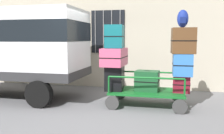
% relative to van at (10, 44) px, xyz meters
% --- Properties ---
extents(ground_plane, '(40.00, 40.00, 0.00)m').
position_rel_van_xyz_m(ground_plane, '(3.05, -0.52, -1.60)').
color(ground_plane, slate).
extents(building_wall, '(12.00, 0.38, 5.00)m').
position_rel_van_xyz_m(building_wall, '(3.05, 2.18, 0.90)').
color(building_wall, '#BCB29E').
rests_on(building_wall, ground).
extents(van, '(4.51, 1.97, 2.58)m').
position_rel_van_xyz_m(van, '(0.00, 0.00, 0.00)').
color(van, silver).
rests_on(van, ground).
extents(luggage_cart, '(1.97, 1.20, 0.40)m').
position_rel_van_xyz_m(luggage_cart, '(4.11, -0.13, -1.27)').
color(luggage_cart, '#146023').
rests_on(luggage_cart, ground).
extents(cart_railing, '(1.87, 1.06, 0.44)m').
position_rel_van_xyz_m(cart_railing, '(4.11, -0.13, -0.84)').
color(cart_railing, '#146023').
rests_on(cart_railing, luggage_cart).
extents(suitcase_left_bottom, '(0.52, 0.84, 0.64)m').
position_rel_van_xyz_m(suitcase_left_bottom, '(3.24, -0.09, -0.88)').
color(suitcase_left_bottom, black).
rests_on(suitcase_left_bottom, luggage_cart).
extents(suitcase_left_middle, '(0.58, 0.99, 0.47)m').
position_rel_van_xyz_m(suitcase_left_middle, '(3.24, -0.16, -0.32)').
color(suitcase_left_middle, '#CC4C72').
rests_on(suitcase_left_middle, suitcase_left_bottom).
extents(suitcase_left_top, '(0.51, 0.67, 0.60)m').
position_rel_van_xyz_m(suitcase_left_top, '(3.24, -0.12, 0.21)').
color(suitcase_left_top, '#0F5960').
rests_on(suitcase_left_top, suitcase_left_middle).
extents(suitcase_midleft_bottom, '(0.65, 0.51, 0.53)m').
position_rel_van_xyz_m(suitcase_midleft_bottom, '(4.11, -0.15, -0.93)').
color(suitcase_midleft_bottom, '#194C28').
rests_on(suitcase_midleft_bottom, luggage_cart).
extents(suitcase_center_bottom, '(0.45, 0.37, 0.44)m').
position_rel_van_xyz_m(suitcase_center_bottom, '(4.98, -0.14, -0.98)').
color(suitcase_center_bottom, maroon).
rests_on(suitcase_center_bottom, luggage_cart).
extents(suitcase_center_middle, '(0.48, 0.66, 0.55)m').
position_rel_van_xyz_m(suitcase_center_middle, '(4.98, -0.11, -0.49)').
color(suitcase_center_middle, '#3372C6').
rests_on(suitcase_center_middle, suitcase_center_bottom).
extents(suitcase_center_top, '(0.60, 0.60, 0.64)m').
position_rel_van_xyz_m(suitcase_center_top, '(4.98, -0.15, 0.11)').
color(suitcase_center_top, brown).
rests_on(suitcase_center_top, suitcase_center_middle).
extents(backpack, '(0.27, 0.22, 0.44)m').
position_rel_van_xyz_m(backpack, '(4.96, -0.09, 0.65)').
color(backpack, navy).
rests_on(backpack, suitcase_center_top).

